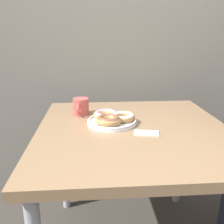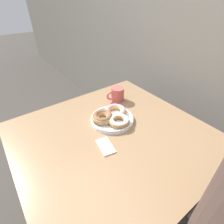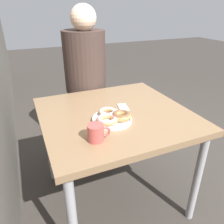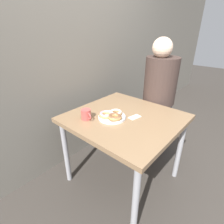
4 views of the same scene
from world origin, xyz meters
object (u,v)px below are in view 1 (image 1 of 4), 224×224
object	(u,v)px
donut_plate	(112,119)
napkin	(146,133)
dining_table	(133,144)
coffee_mug	(81,106)

from	to	relation	value
donut_plate	napkin	bearing A→B (deg)	-44.76
dining_table	donut_plate	size ratio (longest dim) A/B	3.68
donut_plate	coffee_mug	size ratio (longest dim) A/B	2.11
dining_table	coffee_mug	world-z (taller)	coffee_mug
donut_plate	coffee_mug	bearing A→B (deg)	134.90
dining_table	napkin	size ratio (longest dim) A/B	7.86
donut_plate	napkin	world-z (taller)	donut_plate
dining_table	donut_plate	world-z (taller)	donut_plate
dining_table	coffee_mug	xyz separation A→B (m)	(-0.26, 0.22, 0.13)
napkin	donut_plate	bearing A→B (deg)	135.24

